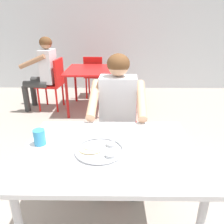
% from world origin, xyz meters
% --- Properties ---
extents(back_wall, '(12.00, 0.12, 3.40)m').
position_xyz_m(back_wall, '(0.00, 3.96, 1.70)').
color(back_wall, silver).
rests_on(back_wall, ground).
extents(table_foreground, '(1.08, 0.81, 0.74)m').
position_xyz_m(table_foreground, '(0.10, 0.01, 0.66)').
color(table_foreground, silver).
rests_on(table_foreground, ground).
extents(thali_tray, '(0.31, 0.31, 0.03)m').
position_xyz_m(thali_tray, '(0.03, -0.02, 0.75)').
color(thali_tray, '#B7BABF').
rests_on(thali_tray, table_foreground).
extents(drinking_cup, '(0.08, 0.08, 0.10)m').
position_xyz_m(drinking_cup, '(-0.36, 0.06, 0.79)').
color(drinking_cup, '#338CBF').
rests_on(drinking_cup, table_foreground).
extents(chair_foreground, '(0.43, 0.45, 0.88)m').
position_xyz_m(chair_foreground, '(0.16, 0.91, 0.51)').
color(chair_foreground, red).
rests_on(chair_foreground, ground).
extents(diner_foreground, '(0.51, 0.56, 1.22)m').
position_xyz_m(diner_foreground, '(0.15, 0.68, 0.73)').
color(diner_foreground, '#353535').
rests_on(diner_foreground, ground).
extents(table_background_red, '(0.78, 0.94, 0.73)m').
position_xyz_m(table_background_red, '(-0.30, 2.55, 0.64)').
color(table_background_red, red).
rests_on(table_background_red, ground).
extents(chair_red_left, '(0.44, 0.46, 0.89)m').
position_xyz_m(chair_red_left, '(-0.93, 2.57, 0.52)').
color(chair_red_left, red).
rests_on(chair_red_left, ground).
extents(chair_red_right, '(0.49, 0.47, 0.85)m').
position_xyz_m(chair_red_right, '(0.32, 2.59, 0.49)').
color(chair_red_right, red).
rests_on(chair_red_right, ground).
extents(chair_red_far, '(0.41, 0.43, 0.85)m').
position_xyz_m(chair_red_far, '(-0.29, 3.20, 0.50)').
color(chair_red_far, red).
rests_on(chair_red_far, ground).
extents(patron_background, '(0.57, 0.52, 1.25)m').
position_xyz_m(patron_background, '(-1.09, 2.55, 0.74)').
color(patron_background, '#343434').
rests_on(patron_background, ground).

